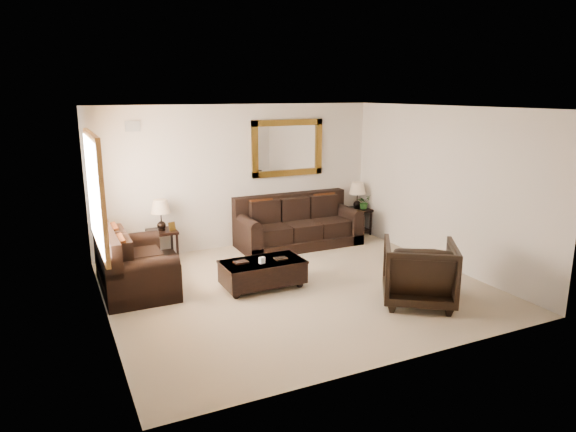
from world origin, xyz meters
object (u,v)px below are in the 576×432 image
end_table_left (161,221)px  coffee_table (263,271)px  armchair (419,269)px  end_table_right (357,200)px  loveseat (131,267)px  sofa (297,227)px

end_table_left → coffee_table: size_ratio=0.87×
coffee_table → armchair: armchair is taller
end_table_right → end_table_left: bearing=180.0°
loveseat → end_table_left: size_ratio=1.55×
loveseat → armchair: bearing=-122.3°
coffee_table → end_table_right: bearing=33.1°
sofa → end_table_left: 2.60m
coffee_table → armchair: size_ratio=1.26×
end_table_left → end_table_right: bearing=-0.0°
coffee_table → loveseat: bearing=156.0°
sofa → coffee_table: size_ratio=1.88×
sofa → end_table_left: end_table_left is taller
sofa → armchair: bearing=-85.1°
sofa → loveseat: size_ratio=1.39×
loveseat → armchair: 4.24m
end_table_left → armchair: size_ratio=1.10×
sofa → coffee_table: bearing=-129.2°
coffee_table → sofa: bearing=50.0°
end_table_left → end_table_right: end_table_right is taller
end_table_right → armchair: (-1.20, -3.47, -0.22)m
end_table_left → end_table_right: 4.05m
loveseat → armchair: size_ratio=1.71×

